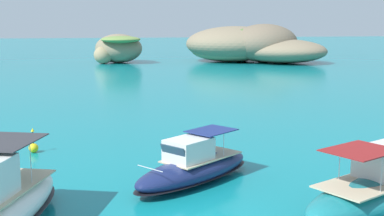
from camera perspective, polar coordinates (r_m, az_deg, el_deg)
name	(u,v)px	position (r m, az deg, el deg)	size (l,w,h in m)	color
islet_large	(249,46)	(95.19, 6.37, 6.89)	(27.61, 23.56, 6.90)	#756651
islet_small	(118,49)	(92.91, -8.27, 6.54)	(11.67, 11.95, 5.13)	#84755B
motorboat_navy	(194,168)	(24.72, 0.17, -6.64)	(7.31, 6.54, 2.38)	navy
motorboat_teal	(381,190)	(22.52, 20.32, -8.55)	(9.28, 6.68, 2.84)	#19727A
channel_buoy	(33,147)	(31.67, -17.22, -4.17)	(0.56, 0.56, 1.48)	yellow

